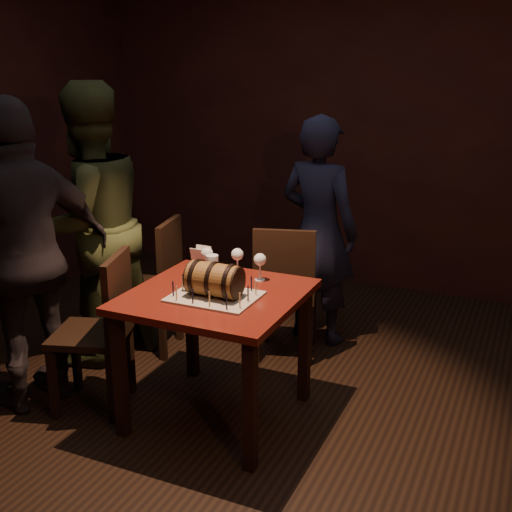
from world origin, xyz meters
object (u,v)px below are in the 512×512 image
(wine_glass_mid, at_px, (237,256))
(person_left_rear, at_px, (89,226))
(wine_glass_left, at_px, (207,255))
(person_left_front, at_px, (26,257))
(chair_back, at_px, (285,286))
(wine_glass_right, at_px, (260,261))
(chair_left_rear, at_px, (157,278))
(pub_table, at_px, (216,312))
(barrel_cake, at_px, (214,280))
(pint_of_ale, at_px, (212,268))
(person_back, at_px, (318,231))
(chair_left_front, at_px, (103,324))

(wine_glass_mid, xyz_separation_m, person_left_rear, (-1.09, 0.04, 0.05))
(wine_glass_left, xyz_separation_m, person_left_front, (-0.86, -0.54, 0.02))
(wine_glass_left, distance_m, person_left_front, 1.02)
(chair_back, bearing_deg, wine_glass_right, -83.16)
(chair_back, bearing_deg, chair_left_rear, -165.71)
(pub_table, xyz_separation_m, wine_glass_left, (-0.19, 0.27, 0.23))
(barrel_cake, distance_m, pint_of_ale, 0.28)
(wine_glass_left, xyz_separation_m, pint_of_ale, (0.08, -0.09, -0.05))
(barrel_cake, xyz_separation_m, person_left_front, (-1.09, -0.20, 0.04))
(wine_glass_right, xyz_separation_m, person_back, (0.01, 0.97, -0.06))
(chair_left_rear, distance_m, person_left_rear, 0.58)
(person_left_rear, bearing_deg, wine_glass_mid, 109.93)
(chair_back, xyz_separation_m, chair_left_front, (-0.71, -1.01, 0.00))
(chair_left_front, height_order, person_left_front, person_left_front)
(barrel_cake, height_order, chair_left_rear, barrel_cake)
(person_left_rear, bearing_deg, barrel_cake, 91.48)
(wine_glass_right, height_order, person_left_front, person_left_front)
(chair_left_rear, bearing_deg, pint_of_ale, -33.89)
(barrel_cake, distance_m, person_back, 1.33)
(pint_of_ale, xyz_separation_m, person_left_front, (-0.95, -0.44, 0.07))
(pint_of_ale, height_order, person_back, person_back)
(wine_glass_right, height_order, chair_back, chair_back)
(chair_back, xyz_separation_m, person_back, (0.08, 0.41, 0.28))
(chair_left_rear, xyz_separation_m, person_left_front, (-0.27, -0.90, 0.37))
(barrel_cake, bearing_deg, chair_left_front, -171.39)
(pub_table, height_order, wine_glass_left, wine_glass_left)
(pub_table, height_order, wine_glass_mid, wine_glass_mid)
(chair_back, bearing_deg, person_left_front, -135.20)
(wine_glass_right, bearing_deg, pub_table, -115.63)
(chair_left_rear, relative_size, person_back, 0.58)
(person_left_front, bearing_deg, wine_glass_right, 133.95)
(pint_of_ale, xyz_separation_m, chair_back, (0.18, 0.67, -0.30))
(chair_back, bearing_deg, person_left_rear, -157.56)
(wine_glass_right, height_order, chair_left_front, chair_left_front)
(pub_table, height_order, person_back, person_back)
(chair_left_front, bearing_deg, chair_back, 55.13)
(pub_table, bearing_deg, person_back, 83.24)
(wine_glass_right, height_order, pint_of_ale, wine_glass_right)
(wine_glass_right, distance_m, chair_left_front, 0.96)
(wine_glass_left, distance_m, chair_left_rear, 0.78)
(wine_glass_left, xyz_separation_m, chair_back, (0.26, 0.58, -0.35))
(wine_glass_left, distance_m, person_back, 1.05)
(pub_table, height_order, wine_glass_right, wine_glass_right)
(chair_left_front, xyz_separation_m, person_left_front, (-0.42, -0.10, 0.37))
(wine_glass_right, height_order, person_back, person_back)
(barrel_cake, xyz_separation_m, chair_left_front, (-0.67, -0.10, -0.33))
(pub_table, relative_size, wine_glass_mid, 5.59)
(chair_left_rear, bearing_deg, wine_glass_left, -31.31)
(chair_left_front, bearing_deg, pub_table, 14.81)
(pint_of_ale, bearing_deg, person_back, 76.56)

